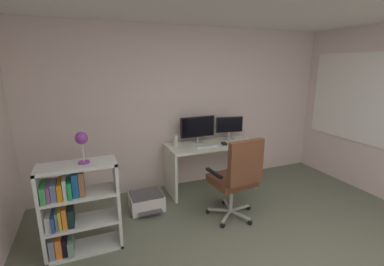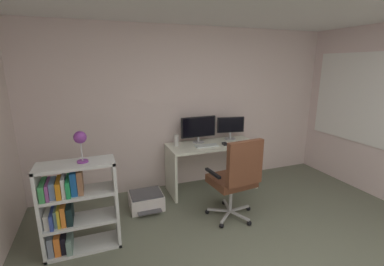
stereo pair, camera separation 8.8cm
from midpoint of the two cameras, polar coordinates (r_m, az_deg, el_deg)
wall_back at (r=4.31m, az=0.02°, el=5.25°), size 4.86×0.10×2.50m
window_pane at (r=4.97m, az=31.91°, el=6.42°), size 0.01×1.36×1.29m
window_frame at (r=4.96m, az=31.86°, el=6.42°), size 0.02×1.44×1.37m
desk at (r=4.22m, az=4.91°, el=-4.93°), size 1.39×0.58×0.74m
monitor_main at (r=4.15m, az=1.99°, el=1.12°), size 0.57×0.18×0.41m
monitor_secondary at (r=4.40m, az=8.79°, el=1.48°), size 0.45×0.18×0.37m
keyboard at (r=4.02m, az=3.78°, el=-2.74°), size 0.34×0.14×0.02m
computer_mouse at (r=4.12m, az=7.61°, el=-2.31°), size 0.07×0.11×0.03m
desktop_speaker at (r=4.02m, az=-2.76°, el=-1.58°), size 0.07×0.07×0.17m
office_chair at (r=3.38m, az=10.16°, el=-8.97°), size 0.64×0.64×1.09m
bookshelf at (r=3.12m, az=-23.36°, el=-14.37°), size 0.76×0.32×0.98m
desk_lamp at (r=2.86m, az=-21.88°, el=-1.33°), size 0.12×0.12×0.32m
printer at (r=3.85m, az=-9.04°, el=-14.03°), size 0.45×0.46×0.23m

